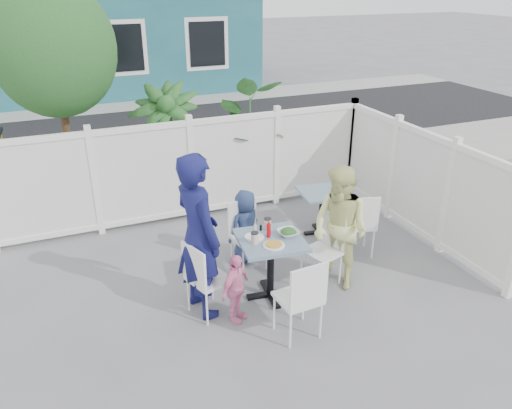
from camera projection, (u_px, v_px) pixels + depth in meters
name	position (u px, v px, depth m)	size (l,w,h in m)	color
ground	(242.00, 299.00, 6.04)	(80.00, 80.00, 0.00)	slate
near_sidewalk	(168.00, 187.00, 9.23)	(24.00, 2.60, 0.01)	gray
street	(133.00, 134.00, 12.33)	(24.00, 5.00, 0.01)	black
far_sidewalk	(114.00, 106.00, 14.93)	(24.00, 1.60, 0.01)	gray
fence_back	(192.00, 172.00, 7.76)	(5.86, 0.08, 1.60)	white
fence_right	(418.00, 185.00, 7.26)	(0.08, 3.66, 1.60)	white
tree	(53.00, 50.00, 7.17)	(1.80, 1.62, 3.59)	#382316
potted_shrub_a	(166.00, 147.00, 8.18)	(1.13, 1.13, 2.02)	#1C4A22
potted_shrub_b	(248.00, 142.00, 8.61)	(1.70, 1.47, 1.89)	#1C4A22
main_table	(271.00, 252.00, 5.85)	(0.83, 0.83, 0.79)	#47687F
spare_table	(322.00, 201.00, 7.36)	(0.73, 0.73, 0.68)	#47687F
chair_left	(203.00, 275.00, 5.54)	(0.52, 0.53, 0.93)	white
chair_right	(326.00, 244.00, 6.19)	(0.50, 0.51, 0.91)	white
chair_back	(246.00, 229.00, 6.55)	(0.45, 0.44, 0.91)	white
chair_near	(302.00, 295.00, 5.16)	(0.46, 0.45, 0.95)	white
chair_spare	(360.00, 221.00, 6.74)	(0.52, 0.51, 0.93)	white
man	(198.00, 236.00, 5.46)	(0.70, 0.46, 1.93)	#12154C
woman	(340.00, 228.00, 6.03)	(0.76, 0.59, 1.56)	#D0DA42
boy	(245.00, 226.00, 6.67)	(0.50, 0.32, 1.02)	navy
toddler	(236.00, 289.00, 5.50)	(0.49, 0.20, 0.83)	pink
plate_main	(274.00, 245.00, 5.62)	(0.25, 0.25, 0.02)	white
plate_side	(254.00, 237.00, 5.80)	(0.23, 0.23, 0.02)	white
salad_bowl	(288.00, 233.00, 5.84)	(0.24, 0.24, 0.06)	white
coffee_cup_a	(255.00, 238.00, 5.65)	(0.09, 0.09, 0.13)	beige
coffee_cup_b	(268.00, 224.00, 5.97)	(0.09, 0.09, 0.13)	beige
ketchup_bottle	(269.00, 231.00, 5.78)	(0.05, 0.05, 0.16)	#BE050F
salt_shaker	(255.00, 228.00, 5.95)	(0.03, 0.03, 0.07)	white
pepper_shaker	(261.00, 228.00, 5.95)	(0.03, 0.03, 0.07)	black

